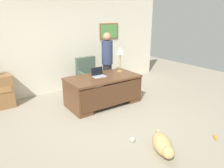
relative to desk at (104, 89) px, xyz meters
name	(u,v)px	position (x,y,z in m)	size (l,w,h in m)	color
ground_plane	(115,121)	(-0.32, -0.94, -0.40)	(12.00, 12.00, 0.00)	#9E937F
back_wall	(64,45)	(-0.31, 1.66, 0.95)	(7.00, 0.16, 2.70)	beige
desk	(104,89)	(0.00, 0.00, 0.00)	(1.82, 0.96, 0.74)	brown
armchair	(89,77)	(0.09, 0.94, 0.07)	(0.60, 0.59, 1.05)	#475B4C
person_standing	(107,62)	(0.63, 0.78, 0.50)	(0.32, 0.32, 1.74)	#262323
dog_lying	(163,145)	(-0.31, -2.31, -0.25)	(0.54, 0.68, 0.30)	tan
laptop	(98,74)	(-0.09, 0.10, 0.39)	(0.32, 0.22, 0.22)	#B2B5BA
desk_lamp	(120,52)	(0.64, 0.16, 0.87)	(0.22, 0.22, 0.67)	#9E8447
dog_toy_ball	(133,140)	(-0.51, -1.77, -0.36)	(0.09, 0.09, 0.09)	beige
dog_toy_bone	(215,137)	(0.84, -2.57, -0.38)	(0.18, 0.05, 0.05)	orange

